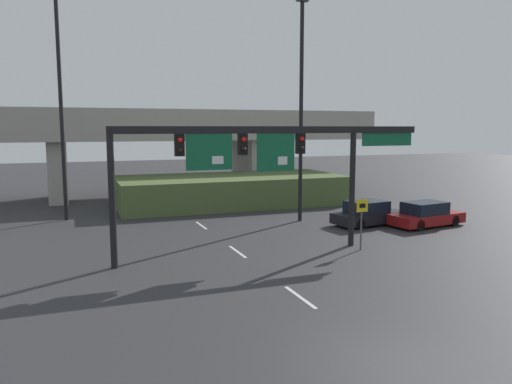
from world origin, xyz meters
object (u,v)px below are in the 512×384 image
object	(u,v)px
signal_gantry	(264,151)
speed_limit_sign	(362,216)
highway_light_pole_near	(301,106)
highway_light_pole_far	(60,90)
parked_sedan_near_right	(368,214)
parked_sedan_mid_right	(426,215)

from	to	relation	value
signal_gantry	speed_limit_sign	world-z (taller)	signal_gantry
highway_light_pole_near	highway_light_pole_far	bearing A→B (deg)	158.12
highway_light_pole_far	parked_sedan_near_right	size ratio (longest dim) A/B	3.33
highway_light_pole_far	speed_limit_sign	bearing A→B (deg)	-45.37
signal_gantry	parked_sedan_near_right	size ratio (longest dim) A/B	3.21
parked_sedan_near_right	parked_sedan_mid_right	xyz separation A→B (m)	(3.02, -1.53, -0.00)
parked_sedan_near_right	parked_sedan_mid_right	world-z (taller)	parked_sedan_near_right
highway_light_pole_near	parked_sedan_mid_right	xyz separation A→B (m)	(6.25, -4.20, -6.45)
speed_limit_sign	highway_light_pole_far	world-z (taller)	highway_light_pole_far
speed_limit_sign	parked_sedan_mid_right	bearing A→B (deg)	28.19
highway_light_pole_near	highway_light_pole_far	xyz separation A→B (m)	(-13.73, 5.52, 1.00)
speed_limit_sign	parked_sedan_mid_right	xyz separation A→B (m)	(6.80, 3.64, -0.96)
signal_gantry	parked_sedan_near_right	distance (m)	10.22
highway_light_pole_near	parked_sedan_mid_right	distance (m)	9.92
highway_light_pole_far	parked_sedan_near_right	bearing A→B (deg)	-25.77
parked_sedan_mid_right	signal_gantry	bearing A→B (deg)	-175.02
signal_gantry	speed_limit_sign	distance (m)	5.65
signal_gantry	highway_light_pole_far	size ratio (longest dim) A/B	0.97
signal_gantry	parked_sedan_mid_right	world-z (taller)	signal_gantry
speed_limit_sign	highway_light_pole_far	distance (m)	19.86
speed_limit_sign	highway_light_pole_near	bearing A→B (deg)	86.01
highway_light_pole_far	parked_sedan_mid_right	distance (m)	23.43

